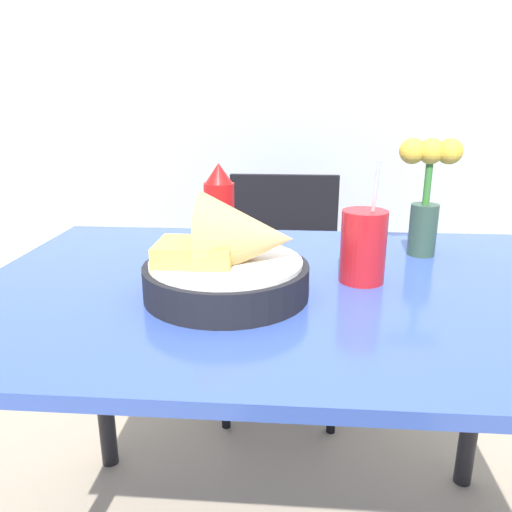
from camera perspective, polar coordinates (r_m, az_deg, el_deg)
The scene contains 7 objects.
wall_window at distance 2.21m, azimuth 4.27°, elevation 22.95°, with size 7.00×0.06×2.60m.
dining_table at distance 1.01m, azimuth 2.94°, elevation -8.36°, with size 1.19×0.82×0.75m.
chair_far_window at distance 1.84m, azimuth 3.03°, elevation -1.49°, with size 0.40×0.40×0.82m.
food_basket at distance 0.89m, azimuth -2.69°, elevation -0.55°, with size 0.30×0.30×0.19m.
ketchup_bottle at distance 1.12m, azimuth -4.20°, elevation 5.08°, with size 0.07×0.07×0.21m.
drink_cup at distance 0.98m, azimuth 12.13°, elevation 0.82°, with size 0.09×0.09×0.24m.
flower_vase at distance 1.17m, azimuth 18.98°, elevation 7.38°, with size 0.13×0.06×0.26m.
Camera 1 is at (0.02, -0.91, 1.09)m, focal length 35.00 mm.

